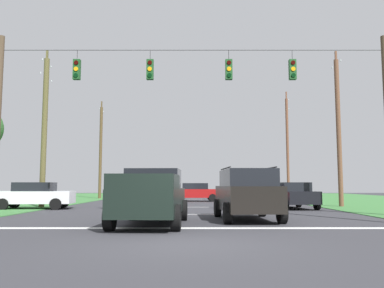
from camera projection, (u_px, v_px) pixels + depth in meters
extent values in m
plane|color=#333338|center=(182.00, 244.00, 9.42)|extent=(120.00, 120.00, 0.00)
cube|color=white|center=(184.00, 228.00, 12.81)|extent=(15.24, 0.45, 0.01)
cube|color=white|center=(186.00, 214.00, 18.78)|extent=(2.50, 0.15, 0.01)
cube|color=white|center=(187.00, 207.00, 24.83)|extent=(2.50, 0.15, 0.01)
cube|color=white|center=(188.00, 201.00, 33.58)|extent=(2.50, 0.15, 0.01)
cube|color=white|center=(188.00, 199.00, 38.80)|extent=(2.50, 0.15, 0.01)
cylinder|color=black|center=(191.00, 50.00, 18.76)|extent=(17.98, 0.02, 0.02)
cylinder|color=black|center=(75.00, 55.00, 18.72)|extent=(0.02, 0.02, 0.46)
cube|color=#19471E|center=(75.00, 69.00, 18.65)|extent=(0.32, 0.24, 0.95)
cylinder|color=#310503|center=(74.00, 62.00, 18.54)|extent=(0.20, 0.04, 0.20)
cylinder|color=orange|center=(74.00, 69.00, 18.51)|extent=(0.20, 0.04, 0.20)
cylinder|color=black|center=(74.00, 75.00, 18.48)|extent=(0.20, 0.04, 0.20)
cylinder|color=black|center=(149.00, 55.00, 18.73)|extent=(0.02, 0.02, 0.46)
cube|color=#19471E|center=(148.00, 70.00, 18.66)|extent=(0.32, 0.24, 0.95)
cylinder|color=#310503|center=(148.00, 62.00, 18.55)|extent=(0.20, 0.04, 0.20)
cylinder|color=orange|center=(148.00, 69.00, 18.52)|extent=(0.20, 0.04, 0.20)
cylinder|color=black|center=(148.00, 75.00, 18.49)|extent=(0.20, 0.04, 0.20)
cylinder|color=black|center=(227.00, 55.00, 18.75)|extent=(0.02, 0.02, 0.46)
cube|color=#19471E|center=(227.00, 70.00, 18.68)|extent=(0.32, 0.24, 0.95)
cylinder|color=#310503|center=(227.00, 63.00, 18.57)|extent=(0.20, 0.04, 0.20)
cylinder|color=orange|center=(227.00, 69.00, 18.54)|extent=(0.20, 0.04, 0.20)
cylinder|color=black|center=(227.00, 75.00, 18.51)|extent=(0.20, 0.04, 0.20)
cylinder|color=black|center=(290.00, 55.00, 18.76)|extent=(0.02, 0.02, 0.46)
cube|color=#19471E|center=(291.00, 70.00, 18.69)|extent=(0.32, 0.24, 0.95)
cylinder|color=#310503|center=(291.00, 63.00, 18.58)|extent=(0.20, 0.04, 0.20)
cylinder|color=orange|center=(292.00, 69.00, 18.55)|extent=(0.20, 0.04, 0.20)
cylinder|color=black|center=(292.00, 75.00, 18.52)|extent=(0.20, 0.04, 0.20)
cube|color=black|center=(150.00, 201.00, 13.89)|extent=(2.21, 5.47, 0.85)
cube|color=black|center=(152.00, 179.00, 14.61)|extent=(1.92, 1.97, 0.70)
cube|color=black|center=(114.00, 182.00, 12.64)|extent=(0.19, 2.38, 0.45)
cube|color=black|center=(174.00, 182.00, 12.58)|extent=(0.19, 2.38, 0.45)
cube|color=black|center=(137.00, 181.00, 11.32)|extent=(1.96, 0.18, 0.45)
cylinder|color=black|center=(131.00, 210.00, 15.71)|extent=(0.31, 0.81, 0.80)
cylinder|color=black|center=(182.00, 210.00, 15.64)|extent=(0.31, 0.81, 0.80)
cylinder|color=black|center=(108.00, 218.00, 12.05)|extent=(0.31, 0.81, 0.80)
cylinder|color=black|center=(174.00, 218.00, 11.98)|extent=(0.31, 0.81, 0.80)
cube|color=black|center=(245.00, 198.00, 15.94)|extent=(2.17, 4.89, 0.95)
cube|color=black|center=(245.00, 178.00, 15.87)|extent=(1.95, 3.28, 0.65)
cylinder|color=black|center=(224.00, 168.00, 15.87)|extent=(0.18, 2.72, 0.05)
cylinder|color=black|center=(266.00, 168.00, 15.96)|extent=(0.18, 2.72, 0.05)
cylinder|color=black|center=(216.00, 208.00, 17.46)|extent=(0.30, 0.77, 0.76)
cylinder|color=black|center=(260.00, 208.00, 17.56)|extent=(0.30, 0.77, 0.76)
cylinder|color=black|center=(226.00, 213.00, 14.22)|extent=(0.30, 0.77, 0.76)
cylinder|color=black|center=(280.00, 213.00, 14.32)|extent=(0.30, 0.77, 0.76)
cube|color=silver|center=(32.00, 197.00, 22.93)|extent=(4.43, 2.14, 0.70)
cube|color=black|center=(33.00, 187.00, 22.99)|extent=(2.22, 1.79, 0.50)
cylinder|color=black|center=(61.00, 203.00, 23.91)|extent=(0.66, 0.27, 0.64)
cylinder|color=black|center=(54.00, 204.00, 22.12)|extent=(0.66, 0.27, 0.64)
cylinder|color=black|center=(12.00, 203.00, 23.67)|extent=(0.66, 0.27, 0.64)
cylinder|color=black|center=(0.00, 204.00, 21.88)|extent=(0.66, 0.27, 0.64)
cube|color=maroon|center=(193.00, 193.00, 33.62)|extent=(4.35, 1.91, 0.70)
cube|color=black|center=(193.00, 186.00, 33.68)|extent=(2.14, 1.67, 0.50)
cylinder|color=black|center=(209.00, 197.00, 34.53)|extent=(0.65, 0.24, 0.64)
cylinder|color=black|center=(211.00, 198.00, 32.74)|extent=(0.65, 0.24, 0.64)
cylinder|color=black|center=(176.00, 197.00, 34.44)|extent=(0.65, 0.24, 0.64)
cylinder|color=black|center=(176.00, 198.00, 32.65)|extent=(0.65, 0.24, 0.64)
cube|color=black|center=(290.00, 197.00, 23.50)|extent=(2.21, 4.45, 0.70)
cube|color=black|center=(290.00, 187.00, 23.56)|extent=(1.82, 2.25, 0.50)
cylinder|color=black|center=(268.00, 202.00, 24.78)|extent=(0.28, 0.66, 0.64)
cylinder|color=black|center=(297.00, 202.00, 24.96)|extent=(0.28, 0.66, 0.64)
cylinder|color=black|center=(283.00, 204.00, 21.97)|extent=(0.28, 0.66, 0.64)
cylinder|color=black|center=(315.00, 204.00, 22.15)|extent=(0.28, 0.66, 0.64)
cylinder|color=brown|center=(337.00, 132.00, 25.78)|extent=(0.30, 0.30, 9.52)
cube|color=brown|center=(334.00, 66.00, 26.22)|extent=(0.12, 0.12, 1.96)
cylinder|color=#B2B7BC|center=(330.00, 68.00, 27.01)|extent=(0.08, 0.08, 0.12)
cylinder|color=#B2B7BC|center=(339.00, 60.00, 25.45)|extent=(0.08, 0.08, 0.12)
cylinder|color=brown|center=(286.00, 148.00, 40.26)|extent=(0.27, 0.27, 10.08)
cube|color=brown|center=(285.00, 103.00, 40.73)|extent=(0.12, 0.12, 2.27)
cylinder|color=#B2B7BC|center=(283.00, 103.00, 41.64)|extent=(0.08, 0.08, 0.12)
cylinder|color=#B2B7BC|center=(287.00, 100.00, 39.84)|extent=(0.08, 0.08, 0.12)
cube|color=brown|center=(285.00, 112.00, 40.64)|extent=(0.12, 0.12, 2.07)
cylinder|color=#B2B7BC|center=(283.00, 112.00, 41.47)|extent=(0.08, 0.08, 0.12)
cylinder|color=#B2B7BC|center=(287.00, 109.00, 39.83)|extent=(0.08, 0.08, 0.12)
cylinder|color=brown|center=(42.00, 132.00, 24.79)|extent=(0.33, 0.33, 9.31)
cube|color=brown|center=(45.00, 65.00, 25.22)|extent=(0.12, 0.12, 1.88)
cylinder|color=#B2B7BC|center=(49.00, 66.00, 25.98)|extent=(0.08, 0.08, 0.12)
cylinder|color=#B2B7BC|center=(41.00, 59.00, 24.49)|extent=(0.08, 0.08, 0.12)
cube|color=brown|center=(44.00, 79.00, 25.13)|extent=(0.12, 0.12, 2.36)
cylinder|color=#B2B7BC|center=(50.00, 81.00, 26.09)|extent=(0.08, 0.08, 0.12)
cylinder|color=#B2B7BC|center=(39.00, 73.00, 24.20)|extent=(0.08, 0.08, 0.12)
cylinder|color=brown|center=(99.00, 152.00, 40.81)|extent=(0.29, 0.29, 9.33)
cube|color=brown|center=(100.00, 111.00, 41.25)|extent=(0.12, 0.12, 2.05)
cylinder|color=#B2B7BC|center=(102.00, 111.00, 42.08)|extent=(0.08, 0.08, 0.12)
cylinder|color=#B2B7BC|center=(98.00, 108.00, 40.44)|extent=(0.08, 0.08, 0.12)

